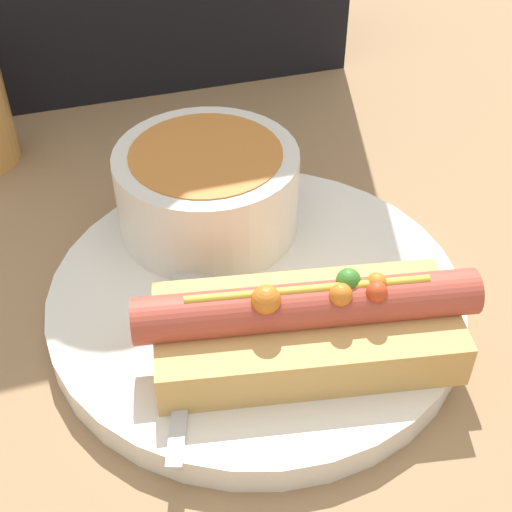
% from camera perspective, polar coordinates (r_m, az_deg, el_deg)
% --- Properties ---
extents(ground_plane, '(4.00, 4.00, 0.00)m').
position_cam_1_polar(ground_plane, '(0.47, 0.00, -4.32)').
color(ground_plane, '#93704C').
extents(dinner_plate, '(0.26, 0.26, 0.02)m').
position_cam_1_polar(dinner_plate, '(0.46, 0.00, -3.47)').
color(dinner_plate, white).
rests_on(dinner_plate, ground_plane).
extents(hot_dog, '(0.19, 0.10, 0.06)m').
position_cam_1_polar(hot_dog, '(0.40, 4.07, -5.48)').
color(hot_dog, tan).
rests_on(hot_dog, dinner_plate).
extents(soup_bowl, '(0.12, 0.12, 0.06)m').
position_cam_1_polar(soup_bowl, '(0.48, -3.91, 5.55)').
color(soup_bowl, silver).
rests_on(soup_bowl, dinner_plate).
extents(spoon, '(0.07, 0.16, 0.01)m').
position_cam_1_polar(spoon, '(0.44, -5.13, -3.50)').
color(spoon, '#B7B7BC').
rests_on(spoon, dinner_plate).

